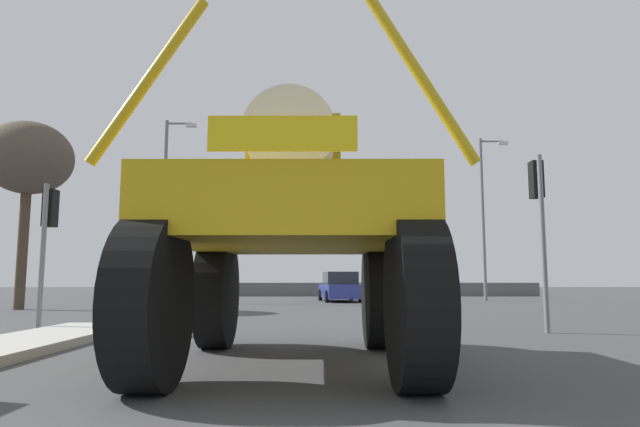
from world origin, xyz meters
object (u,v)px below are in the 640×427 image
(sedan_ahead, at_px, (339,288))
(bare_tree_left, at_px, (27,159))
(traffic_signal_near_right, at_px, (537,203))
(streetlight_far_left, at_px, (165,201))
(oversize_sprayer, at_px, (292,232))
(streetlight_far_right, at_px, (484,211))
(traffic_signal_near_left, at_px, (47,224))

(sedan_ahead, xyz_separation_m, bare_tree_left, (-12.42, -7.60, 5.07))
(traffic_signal_near_right, bearing_deg, bare_tree_left, 151.62)
(streetlight_far_left, xyz_separation_m, bare_tree_left, (-3.81, -5.67, 0.84))
(sedan_ahead, relative_size, traffic_signal_near_right, 1.10)
(oversize_sprayer, bearing_deg, traffic_signal_near_right, -48.91)
(sedan_ahead, height_order, streetlight_far_right, streetlight_far_right)
(traffic_signal_near_left, height_order, bare_tree_left, bare_tree_left)
(streetlight_far_right, xyz_separation_m, bare_tree_left, (-20.30, -8.34, 0.95))
(bare_tree_left, bearing_deg, oversize_sprayer, -50.45)
(traffic_signal_near_left, relative_size, streetlight_far_left, 0.36)
(streetlight_far_left, height_order, streetlight_far_right, streetlight_far_left)
(oversize_sprayer, relative_size, streetlight_far_right, 0.61)
(traffic_signal_near_left, relative_size, traffic_signal_near_right, 0.83)
(sedan_ahead, bearing_deg, streetlight_far_right, -91.60)
(oversize_sprayer, bearing_deg, streetlight_far_left, 20.87)
(traffic_signal_near_left, bearing_deg, traffic_signal_near_right, -0.05)
(traffic_signal_near_right, bearing_deg, sedan_ahead, 103.22)
(oversize_sprayer, xyz_separation_m, traffic_signal_near_right, (5.25, 4.56, 1.05))
(streetlight_far_left, height_order, bare_tree_left, streetlight_far_left)
(traffic_signal_near_right, relative_size, bare_tree_left, 0.54)
(streetlight_far_left, bearing_deg, traffic_signal_near_left, -83.94)
(traffic_signal_near_right, height_order, bare_tree_left, bare_tree_left)
(streetlight_far_left, xyz_separation_m, streetlight_far_right, (16.48, 2.67, -0.11))
(bare_tree_left, bearing_deg, streetlight_far_left, 56.08)
(sedan_ahead, height_order, bare_tree_left, bare_tree_left)
(traffic_signal_near_left, height_order, traffic_signal_near_right, traffic_signal_near_right)
(oversize_sprayer, relative_size, streetlight_far_left, 0.59)
(oversize_sprayer, height_order, sedan_ahead, oversize_sprayer)
(sedan_ahead, bearing_deg, traffic_signal_near_left, 149.65)
(oversize_sprayer, bearing_deg, traffic_signal_near_left, 51.27)
(sedan_ahead, distance_m, traffic_signal_near_left, 17.92)
(streetlight_far_right, relative_size, bare_tree_left, 1.21)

